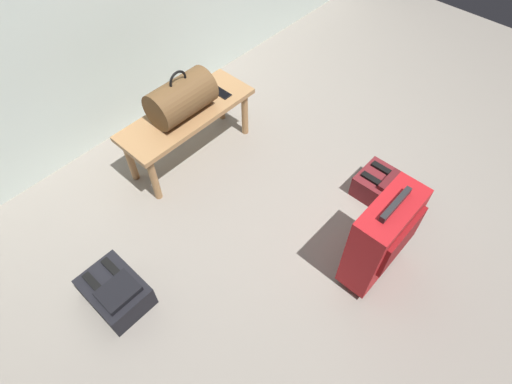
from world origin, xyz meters
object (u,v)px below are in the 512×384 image
object	(u,v)px
bench	(187,119)
cell_phone	(221,93)
suitcase_upright_red	(382,238)
backpack_dark	(116,292)
backpack_maroon	(385,189)
duffel_bag_brown	(181,98)

from	to	relation	value
bench	cell_phone	xyz separation A→B (m)	(0.30, -0.04, 0.07)
bench	suitcase_upright_red	world-z (taller)	suitcase_upright_red
cell_phone	suitcase_upright_red	world-z (taller)	suitcase_upright_red
backpack_dark	suitcase_upright_red	bearing A→B (deg)	-39.71
cell_phone	backpack_dark	distance (m)	1.51
cell_phone	backpack_dark	bearing A→B (deg)	-159.65
bench	cell_phone	bearing A→B (deg)	-7.22
cell_phone	backpack_dark	xyz separation A→B (m)	(-1.38, -0.51, -0.33)
suitcase_upright_red	backpack_maroon	world-z (taller)	suitcase_upright_red
cell_phone	suitcase_upright_red	size ratio (longest dim) A/B	0.22
cell_phone	backpack_dark	size ratio (longest dim) A/B	0.38
backpack_dark	duffel_bag_brown	bearing A→B (deg)	27.46
cell_phone	backpack_maroon	xyz separation A→B (m)	(0.31, -1.25, -0.33)
duffel_bag_brown	backpack_dark	xyz separation A→B (m)	(-1.06, -0.55, -0.45)
bench	duffel_bag_brown	xyz separation A→B (m)	(-0.02, -0.00, 0.20)
cell_phone	backpack_dark	world-z (taller)	cell_phone
bench	backpack_maroon	bearing A→B (deg)	-64.52
suitcase_upright_red	bench	bearing A→B (deg)	93.11
duffel_bag_brown	backpack_dark	size ratio (longest dim) A/B	1.16
duffel_bag_brown	backpack_maroon	xyz separation A→B (m)	(0.64, -1.29, -0.45)
bench	cell_phone	distance (m)	0.31
suitcase_upright_red	backpack_maroon	bearing A→B (deg)	23.74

